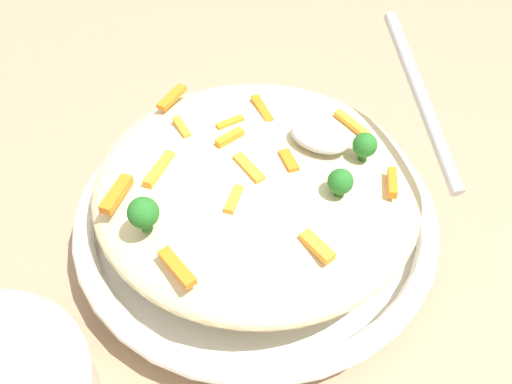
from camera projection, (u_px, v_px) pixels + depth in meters
name	position (u px, v px, depth m)	size (l,w,h in m)	color
ground_plane	(256.00, 234.00, 0.55)	(2.40, 2.40, 0.00)	#9E7F60
serving_bowl	(256.00, 218.00, 0.53)	(0.35, 0.35, 0.05)	white
pasta_mound	(256.00, 184.00, 0.50)	(0.30, 0.30, 0.06)	beige
carrot_piece_0	(178.00, 268.00, 0.40)	(0.04, 0.01, 0.01)	orange
carrot_piece_1	(159.00, 169.00, 0.47)	(0.04, 0.01, 0.01)	orange
carrot_piece_2	(182.00, 128.00, 0.51)	(0.03, 0.01, 0.01)	orange
carrot_piece_3	(262.00, 109.00, 0.53)	(0.04, 0.01, 0.01)	orange
carrot_piece_4	(289.00, 161.00, 0.47)	(0.03, 0.01, 0.01)	orange
carrot_piece_5	(116.00, 194.00, 0.45)	(0.04, 0.01, 0.01)	orange
carrot_piece_6	(234.00, 200.00, 0.44)	(0.03, 0.01, 0.01)	orange
carrot_piece_7	(352.00, 124.00, 0.51)	(0.04, 0.01, 0.01)	orange
carrot_piece_8	(392.00, 182.00, 0.46)	(0.03, 0.01, 0.01)	orange
carrot_piece_9	(230.00, 123.00, 0.51)	(0.03, 0.01, 0.01)	orange
carrot_piece_10	(246.00, 167.00, 0.47)	(0.04, 0.01, 0.01)	orange
carrot_piece_11	(317.00, 246.00, 0.41)	(0.03, 0.01, 0.01)	orange
carrot_piece_12	(230.00, 138.00, 0.49)	(0.03, 0.01, 0.01)	orange
carrot_piece_13	(172.00, 97.00, 0.54)	(0.04, 0.01, 0.01)	orange
broccoli_floret_0	(365.00, 145.00, 0.47)	(0.02, 0.02, 0.03)	#205B1C
broccoli_floret_1	(143.00, 213.00, 0.42)	(0.03, 0.03, 0.03)	#205B1C
broccoli_floret_2	(342.00, 179.00, 0.44)	(0.02, 0.02, 0.03)	#205B1C
serving_spoon	(360.00, 121.00, 0.48)	(0.16, 0.15, 0.07)	#B7B7BC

